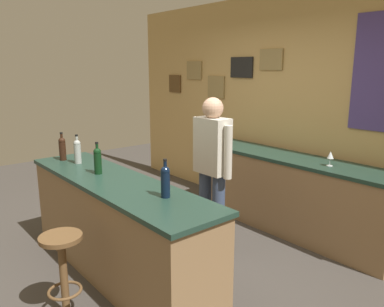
% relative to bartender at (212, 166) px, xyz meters
% --- Properties ---
extents(ground_plane, '(10.00, 10.00, 0.00)m').
position_rel_bartender_xyz_m(ground_plane, '(-0.24, -0.58, -0.94)').
color(ground_plane, '#423D38').
extents(back_wall, '(6.00, 0.09, 2.80)m').
position_rel_bartender_xyz_m(back_wall, '(-0.21, 1.45, 0.48)').
color(back_wall, tan).
rests_on(back_wall, ground_plane).
extents(bar_counter, '(2.48, 0.60, 0.92)m').
position_rel_bartender_xyz_m(bar_counter, '(-0.24, -0.98, -0.47)').
color(bar_counter, olive).
rests_on(bar_counter, ground_plane).
extents(side_counter, '(2.60, 0.56, 0.90)m').
position_rel_bartender_xyz_m(side_counter, '(0.16, 1.07, -0.48)').
color(side_counter, olive).
rests_on(side_counter, ground_plane).
extents(bartender, '(0.52, 0.21, 1.62)m').
position_rel_bartender_xyz_m(bartender, '(0.00, 0.00, 0.00)').
color(bartender, '#384766').
rests_on(bartender, ground_plane).
extents(bar_stool, '(0.32, 0.32, 0.68)m').
position_rel_bartender_xyz_m(bar_stool, '(0.06, -1.60, -0.48)').
color(bar_stool, brown).
rests_on(bar_stool, ground_plane).
extents(wine_bottle_a, '(0.07, 0.07, 0.31)m').
position_rel_bartender_xyz_m(wine_bottle_a, '(-1.25, -1.03, 0.12)').
color(wine_bottle_a, black).
rests_on(wine_bottle_a, bar_counter).
extents(wine_bottle_b, '(0.07, 0.07, 0.31)m').
position_rel_bartender_xyz_m(wine_bottle_b, '(-1.02, -0.97, 0.12)').
color(wine_bottle_b, '#999E99').
rests_on(wine_bottle_b, bar_counter).
extents(wine_bottle_c, '(0.07, 0.07, 0.31)m').
position_rel_bartender_xyz_m(wine_bottle_c, '(-0.52, -0.99, 0.12)').
color(wine_bottle_c, black).
rests_on(wine_bottle_c, bar_counter).
extents(wine_bottle_d, '(0.07, 0.07, 0.31)m').
position_rel_bartender_xyz_m(wine_bottle_d, '(0.43, -0.89, 0.12)').
color(wine_bottle_d, black).
rests_on(wine_bottle_d, bar_counter).
extents(wine_glass_a, '(0.07, 0.07, 0.16)m').
position_rel_bartender_xyz_m(wine_glass_a, '(-0.92, 1.13, 0.07)').
color(wine_glass_a, silver).
rests_on(wine_glass_a, side_counter).
extents(wine_glass_b, '(0.07, 0.07, 0.16)m').
position_rel_bartender_xyz_m(wine_glass_b, '(0.70, 1.02, 0.07)').
color(wine_glass_b, silver).
rests_on(wine_glass_b, side_counter).
extents(coffee_mug, '(0.13, 0.08, 0.09)m').
position_rel_bartender_xyz_m(coffee_mug, '(-0.81, 1.05, 0.01)').
color(coffee_mug, '#B2332D').
rests_on(coffee_mug, side_counter).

